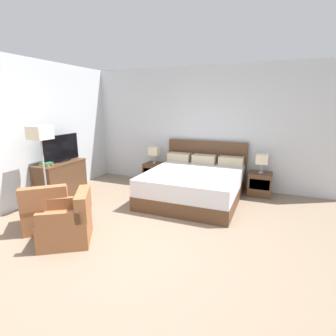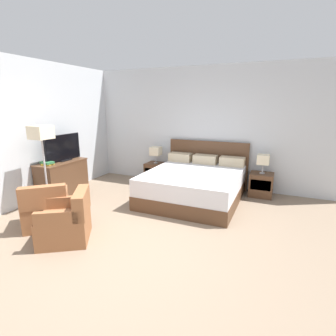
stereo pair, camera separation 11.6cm
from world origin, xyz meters
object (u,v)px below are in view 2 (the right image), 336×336
at_px(armchair_companion, 67,222).
at_px(dresser, 62,178).
at_px(tv, 63,148).
at_px(book_red_cover, 48,164).
at_px(armchair_by_window, 46,210).
at_px(floor_lamp, 42,139).
at_px(table_lamp_right, 263,160).
at_px(book_blue_cover, 47,162).
at_px(bed, 195,184).
at_px(table_lamp_left, 156,151).
at_px(nightstand_right, 261,185).
at_px(nightstand_left, 156,173).

bearing_deg(armchair_companion, dresser, 136.50).
height_order(tv, book_red_cover, tv).
height_order(armchair_by_window, floor_lamp, floor_lamp).
relative_size(table_lamp_right, armchair_by_window, 0.43).
bearing_deg(book_red_cover, book_blue_cover, 180.00).
xyz_separation_m(bed, table_lamp_right, (1.29, 0.77, 0.49)).
relative_size(table_lamp_left, table_lamp_right, 1.00).
xyz_separation_m(nightstand_right, table_lamp_right, (0.00, 0.00, 0.56)).
relative_size(table_lamp_left, armchair_by_window, 0.43).
bearing_deg(nightstand_left, tv, -130.57).
xyz_separation_m(book_blue_cover, armchair_companion, (1.52, -1.09, -0.55)).
bearing_deg(armchair_companion, book_red_cover, 144.20).
distance_m(tv, book_blue_cover, 0.50).
distance_m(table_lamp_right, tv, 4.33).
xyz_separation_m(table_lamp_left, tv, (-1.42, -1.66, 0.24)).
height_order(bed, armchair_by_window, bed).
distance_m(nightstand_left, book_blue_cover, 2.60).
relative_size(nightstand_right, armchair_companion, 0.54).
relative_size(nightstand_left, armchair_by_window, 0.53).
xyz_separation_m(nightstand_left, book_blue_cover, (-1.42, -2.11, 0.57)).
xyz_separation_m(nightstand_left, book_red_cover, (-1.41, -2.11, 0.54)).
relative_size(nightstand_left, tv, 0.53).
relative_size(table_lamp_right, book_blue_cover, 1.61).
distance_m(table_lamp_left, floor_lamp, 2.73).
bearing_deg(nightstand_right, nightstand_left, 180.00).
bearing_deg(bed, tv, -161.86).
bearing_deg(nightstand_left, bed, -30.77).
bearing_deg(armchair_by_window, bed, 50.05).
relative_size(nightstand_left, nightstand_right, 1.00).
distance_m(dresser, armchair_companion, 2.10).
bearing_deg(nightstand_right, floor_lamp, -146.69).
height_order(dresser, armchair_by_window, dresser).
xyz_separation_m(bed, armchair_companion, (-1.19, -2.43, -0.05)).
relative_size(bed, nightstand_right, 4.16).
relative_size(nightstand_right, dresser, 0.47).
distance_m(table_lamp_right, book_red_cover, 4.51).
height_order(table_lamp_right, armchair_by_window, table_lamp_right).
bearing_deg(table_lamp_right, dresser, -156.34).
height_order(table_lamp_left, armchair_by_window, table_lamp_left).
bearing_deg(dresser, bed, 19.94).
xyz_separation_m(nightstand_right, dresser, (-4.00, -1.75, 0.15)).
relative_size(nightstand_left, book_blue_cover, 1.98).
height_order(bed, book_red_cover, bed).
distance_m(table_lamp_left, armchair_by_window, 3.08).
xyz_separation_m(tv, armchair_by_window, (0.86, -1.32, -0.77)).
bearing_deg(armchair_companion, table_lamp_right, 52.23).
xyz_separation_m(nightstand_left, armchair_companion, (0.10, -3.20, 0.03)).
bearing_deg(armchair_by_window, tv, 123.04).
xyz_separation_m(nightstand_left, table_lamp_right, (2.58, 0.00, 0.56)).
xyz_separation_m(nightstand_right, armchair_by_window, (-3.14, -2.98, 0.03)).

